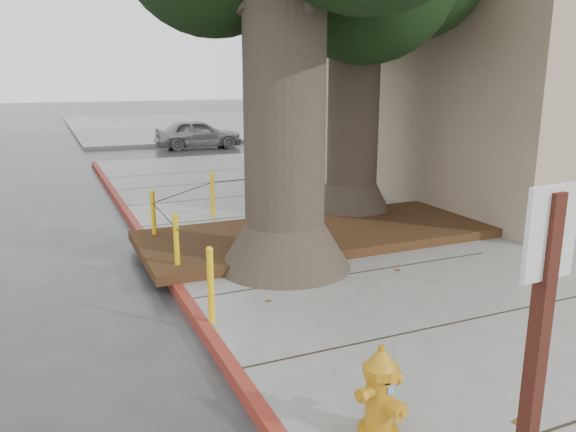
# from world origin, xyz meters

# --- Properties ---
(ground) EXTENTS (140.00, 140.00, 0.00)m
(ground) POSITION_xyz_m (0.00, 0.00, 0.00)
(ground) COLOR #28282B
(ground) RESTS_ON ground
(sidewalk_far) EXTENTS (16.00, 20.00, 0.15)m
(sidewalk_far) POSITION_xyz_m (6.00, 30.00, 0.07)
(sidewalk_far) COLOR slate
(sidewalk_far) RESTS_ON ground
(curb_red) EXTENTS (0.14, 26.00, 0.16)m
(curb_red) POSITION_xyz_m (-2.00, 2.50, 0.07)
(curb_red) COLOR maroon
(curb_red) RESTS_ON ground
(planter_bed) EXTENTS (6.40, 2.60, 0.16)m
(planter_bed) POSITION_xyz_m (0.90, 3.90, 0.23)
(planter_bed) COLOR black
(planter_bed) RESTS_ON sidewalk_main
(building_corner) EXTENTS (12.00, 13.00, 10.00)m
(building_corner) POSITION_xyz_m (10.00, 8.50, 5.00)
(building_corner) COLOR tan
(building_corner) RESTS_ON ground
(building_side_white) EXTENTS (10.00, 10.00, 9.00)m
(building_side_white) POSITION_xyz_m (16.00, 26.00, 4.50)
(building_side_white) COLOR silver
(building_side_white) RESTS_ON ground
(building_side_grey) EXTENTS (12.00, 14.00, 12.00)m
(building_side_grey) POSITION_xyz_m (22.00, 32.00, 6.00)
(building_side_grey) COLOR slate
(building_side_grey) RESTS_ON ground
(bollard_ring) EXTENTS (3.79, 5.39, 0.95)m
(bollard_ring) POSITION_xyz_m (-0.87, 4.38, 0.66)
(bollard_ring) COLOR yellow
(bollard_ring) RESTS_ON sidewalk_main
(fire_hydrant) EXTENTS (0.42, 0.41, 0.80)m
(fire_hydrant) POSITION_xyz_m (-1.26, -1.47, 0.54)
(fire_hydrant) COLOR #C88414
(fire_hydrant) RESTS_ON sidewalk_main
(car_silver) EXTENTS (3.79, 1.76, 1.25)m
(car_silver) POSITION_xyz_m (2.63, 18.89, 0.63)
(car_silver) COLOR #95959A
(car_silver) RESTS_ON ground
(car_red) EXTENTS (3.43, 1.39, 1.11)m
(car_red) POSITION_xyz_m (10.00, 17.55, 0.55)
(car_red) COLOR maroon
(car_red) RESTS_ON ground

